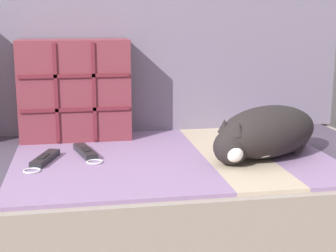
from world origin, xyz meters
name	(u,v)px	position (x,y,z in m)	size (l,w,h in m)	color
couch	(80,218)	(0.00, 0.11, 0.20)	(2.03, 0.89, 0.40)	#3D3838
sofa_backrest	(74,61)	(0.00, 0.48, 0.66)	(1.99, 0.14, 0.52)	slate
throw_pillow_quilted	(75,90)	(0.00, 0.33, 0.57)	(0.37, 0.14, 0.34)	brown
sleeping_cat	(264,133)	(0.56, -0.01, 0.47)	(0.42, 0.35, 0.15)	black
game_remote_near	(44,159)	(-0.09, 0.05, 0.41)	(0.10, 0.21, 0.02)	black
game_remote_far	(86,152)	(0.03, 0.11, 0.41)	(0.09, 0.21, 0.02)	black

